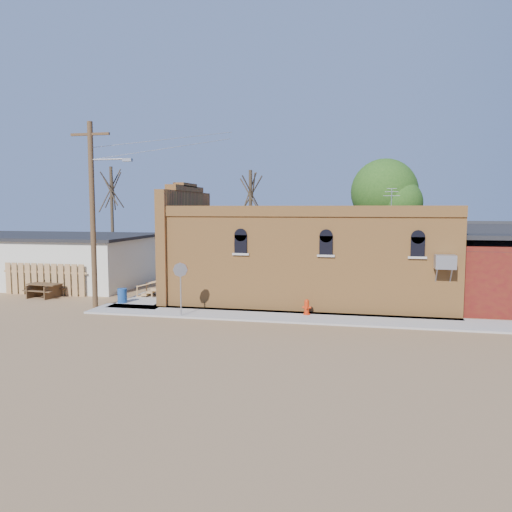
% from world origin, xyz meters
% --- Properties ---
extents(ground, '(120.00, 120.00, 0.00)m').
position_xyz_m(ground, '(0.00, 0.00, 0.00)').
color(ground, olive).
rests_on(ground, ground).
extents(sidewalk_south, '(19.00, 2.20, 0.08)m').
position_xyz_m(sidewalk_south, '(1.50, 0.90, 0.04)').
color(sidewalk_south, '#9E9991').
rests_on(sidewalk_south, ground).
extents(sidewalk_west, '(2.60, 10.00, 0.08)m').
position_xyz_m(sidewalk_west, '(-6.30, 6.00, 0.04)').
color(sidewalk_west, '#9E9991').
rests_on(sidewalk_west, ground).
extents(brick_bar, '(16.40, 7.97, 6.30)m').
position_xyz_m(brick_bar, '(1.64, 5.49, 2.34)').
color(brick_bar, '#CA823D').
rests_on(brick_bar, ground).
extents(red_shed, '(5.40, 6.40, 4.30)m').
position_xyz_m(red_shed, '(11.50, 5.50, 2.27)').
color(red_shed, '#580F12').
rests_on(red_shed, ground).
extents(storage_building, '(20.40, 8.40, 3.17)m').
position_xyz_m(storage_building, '(-19.00, 8.00, 1.60)').
color(storage_building, beige).
rests_on(storage_building, ground).
extents(wood_fence, '(5.20, 0.10, 1.80)m').
position_xyz_m(wood_fence, '(-12.80, 3.80, 0.90)').
color(wood_fence, '#AB8C4D').
rests_on(wood_fence, ground).
extents(utility_pole, '(3.12, 0.26, 9.00)m').
position_xyz_m(utility_pole, '(-8.14, 1.20, 4.77)').
color(utility_pole, '#44281B').
rests_on(utility_pole, ground).
extents(tree_bare_near, '(2.80, 2.80, 7.65)m').
position_xyz_m(tree_bare_near, '(-3.00, 13.00, 5.96)').
color(tree_bare_near, '#3F3024').
rests_on(tree_bare_near, ground).
extents(tree_bare_far, '(2.80, 2.80, 8.16)m').
position_xyz_m(tree_bare_far, '(-14.00, 14.00, 6.36)').
color(tree_bare_far, '#3F3024').
rests_on(tree_bare_far, ground).
extents(tree_leafy, '(4.40, 4.40, 8.15)m').
position_xyz_m(tree_leafy, '(6.00, 13.50, 5.93)').
color(tree_leafy, '#3F3024').
rests_on(tree_leafy, ground).
extents(fire_hydrant, '(0.39, 0.36, 0.71)m').
position_xyz_m(fire_hydrant, '(2.21, 1.37, 0.43)').
color(fire_hydrant, red).
rests_on(fire_hydrant, sidewalk_south).
extents(stop_sign, '(0.59, 0.37, 2.40)m').
position_xyz_m(stop_sign, '(-3.29, 0.00, 1.93)').
color(stop_sign, '#97979C').
rests_on(stop_sign, sidewalk_south).
extents(trash_barrel, '(0.53, 0.53, 0.73)m').
position_xyz_m(trash_barrel, '(-7.30, 2.27, 0.44)').
color(trash_barrel, navy).
rests_on(trash_barrel, sidewalk_west).
extents(picnic_table, '(1.99, 1.60, 0.76)m').
position_xyz_m(picnic_table, '(-12.40, 3.20, 0.50)').
color(picnic_table, '#4D351E').
rests_on(picnic_table, ground).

